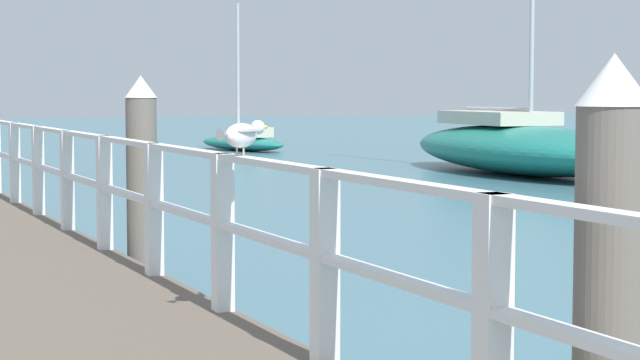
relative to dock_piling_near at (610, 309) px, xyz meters
The scene contains 6 objects.
pier_railing 9.77m from the dock_piling_near, 92.23° to the left, with size 0.12×25.54×1.01m.
dock_piling_near is the anchor object (origin of this frame).
dock_piling_far 6.73m from the dock_piling_near, 90.00° to the left, with size 0.29×0.29×1.97m.
seagull_foreground 3.14m from the dock_piling_near, 96.95° to the left, with size 0.42×0.30×0.21m.
boat_0 21.65m from the dock_piling_near, 57.17° to the left, with size 3.41×8.80×12.11m.
boat_3 31.74m from the dock_piling_near, 72.34° to the left, with size 2.12×4.35×4.54m.
Camera 1 is at (-0.96, 0.19, 1.83)m, focal length 65.19 mm.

